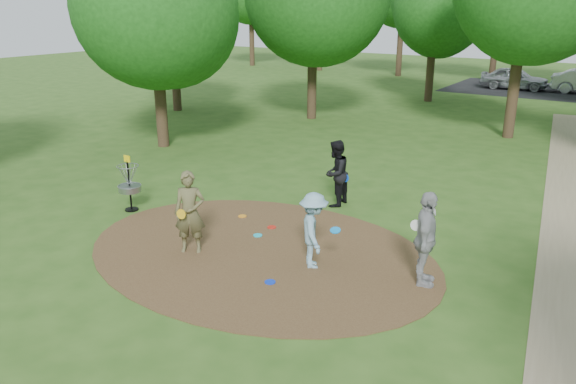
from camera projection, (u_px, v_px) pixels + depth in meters
The scene contains 14 objects.
ground at pixel (259, 252), 12.70m from camera, with size 100.00×100.00×0.00m, color #2D5119.
dirt_clearing at pixel (259, 252), 12.69m from camera, with size 8.40×8.40×0.02m, color #47301C.
parking_lot at pixel (564, 92), 35.44m from camera, with size 14.00×8.00×0.01m, color black.
player_observer_with_disc at pixel (190, 213), 12.44m from camera, with size 0.82×0.75×1.89m.
player_throwing_with_disc at pixel (314, 231), 11.76m from camera, with size 1.23×1.22×1.65m.
player_walking_with_disc at pixel (336, 173), 15.36m from camera, with size 0.76×0.92×1.85m.
player_waiting_with_disc at pixel (426, 239), 10.95m from camera, with size 0.79×1.23×1.95m.
disc_ground_cyan at pixel (258, 235), 13.54m from camera, with size 0.22×0.22×0.02m, color #1ABCD7.
disc_ground_blue at pixel (270, 282), 11.28m from camera, with size 0.22×0.22×0.02m, color #0C2ED1.
disc_ground_red at pixel (272, 227), 14.04m from camera, with size 0.22×0.22×0.02m, color red.
car_left at pixel (514, 78), 36.38m from camera, with size 1.68×4.17×1.42m, color #9A9EA1.
disc_ground_orange at pixel (242, 216), 14.76m from camera, with size 0.22×0.22×0.02m, color orange.
disc_golf_basket at pixel (129, 180), 14.99m from camera, with size 0.63×0.63×1.54m.
tree_ring at pixel (439, 6), 19.13m from camera, with size 37.03×45.45×9.38m.
Camera 1 is at (6.90, -9.34, 5.36)m, focal length 35.00 mm.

